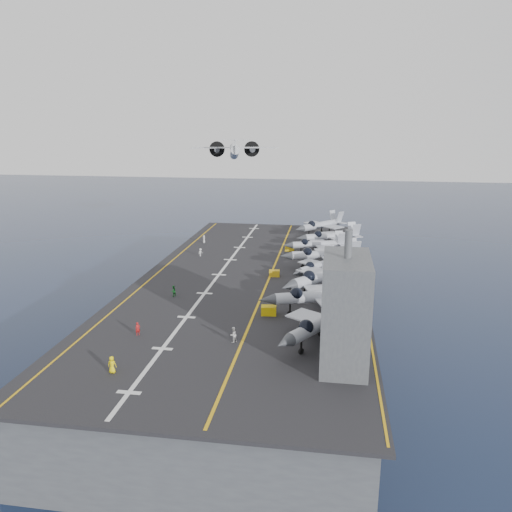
# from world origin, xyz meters

# --- Properties ---
(ground) EXTENTS (500.00, 500.00, 0.00)m
(ground) POSITION_xyz_m (0.00, 0.00, 0.00)
(ground) COLOR #142135
(ground) RESTS_ON ground
(hull) EXTENTS (36.00, 90.00, 10.00)m
(hull) POSITION_xyz_m (0.00, 0.00, 5.00)
(hull) COLOR #56595E
(hull) RESTS_ON ground
(flight_deck) EXTENTS (38.00, 92.00, 0.40)m
(flight_deck) POSITION_xyz_m (0.00, 0.00, 10.20)
(flight_deck) COLOR black
(flight_deck) RESTS_ON hull
(foul_line) EXTENTS (0.35, 90.00, 0.02)m
(foul_line) POSITION_xyz_m (3.00, 0.00, 10.42)
(foul_line) COLOR gold
(foul_line) RESTS_ON flight_deck
(landing_centerline) EXTENTS (0.50, 90.00, 0.02)m
(landing_centerline) POSITION_xyz_m (-6.00, 0.00, 10.42)
(landing_centerline) COLOR silver
(landing_centerline) RESTS_ON flight_deck
(deck_edge_port) EXTENTS (0.25, 90.00, 0.02)m
(deck_edge_port) POSITION_xyz_m (-17.00, 0.00, 10.42)
(deck_edge_port) COLOR gold
(deck_edge_port) RESTS_ON flight_deck
(deck_edge_stbd) EXTENTS (0.25, 90.00, 0.02)m
(deck_edge_stbd) POSITION_xyz_m (18.50, 0.00, 10.42)
(deck_edge_stbd) COLOR gold
(deck_edge_stbd) RESTS_ON flight_deck
(island_superstructure) EXTENTS (5.00, 10.00, 15.00)m
(island_superstructure) POSITION_xyz_m (15.00, -30.00, 17.90)
(island_superstructure) COLOR #56595E
(island_superstructure) RESTS_ON flight_deck
(fighter_jet_1) EXTENTS (16.54, 18.06, 5.22)m
(fighter_jet_1) POSITION_xyz_m (12.53, -25.23, 13.01)
(fighter_jet_1) COLOR #8C959C
(fighter_jet_1) RESTS_ON flight_deck
(fighter_jet_2) EXTENTS (17.91, 14.79, 5.34)m
(fighter_jet_2) POSITION_xyz_m (12.01, -15.72, 13.07)
(fighter_jet_2) COLOR gray
(fighter_jet_2) RESTS_ON flight_deck
(fighter_jet_3) EXTENTS (18.91, 19.53, 5.68)m
(fighter_jet_3) POSITION_xyz_m (12.49, -6.49, 13.24)
(fighter_jet_3) COLOR gray
(fighter_jet_3) RESTS_ON flight_deck
(fighter_jet_4) EXTENTS (14.70, 15.76, 4.55)m
(fighter_jet_4) POSITION_xyz_m (11.60, 1.13, 12.68)
(fighter_jet_4) COLOR #8D979D
(fighter_jet_4) RESTS_ON flight_deck
(fighter_jet_5) EXTENTS (16.86, 13.43, 5.13)m
(fighter_jet_5) POSITION_xyz_m (12.26, 7.54, 12.96)
(fighter_jet_5) COLOR #8F989E
(fighter_jet_5) RESTS_ON flight_deck
(fighter_jet_6) EXTENTS (14.78, 12.01, 4.44)m
(fighter_jet_6) POSITION_xyz_m (10.75, 16.96, 12.62)
(fighter_jet_6) COLOR #90999F
(fighter_jet_6) RESTS_ON flight_deck
(fighter_jet_7) EXTENTS (16.78, 14.32, 4.93)m
(fighter_jet_7) POSITION_xyz_m (13.40, 23.68, 12.86)
(fighter_jet_7) COLOR gray
(fighter_jet_7) RESTS_ON flight_deck
(fighter_jet_8) EXTENTS (17.23, 17.72, 5.16)m
(fighter_jet_8) POSITION_xyz_m (10.87, 35.09, 12.98)
(fighter_jet_8) COLOR gray
(fighter_jet_8) RESTS_ON flight_deck
(tow_cart_a) EXTENTS (2.20, 1.54, 1.25)m
(tow_cart_a) POSITION_xyz_m (5.05, -17.33, 11.02)
(tow_cart_a) COLOR #D5B007
(tow_cart_a) RESTS_ON flight_deck
(tow_cart_b) EXTENTS (1.92, 1.35, 1.09)m
(tow_cart_b) POSITION_xyz_m (3.75, 0.59, 10.94)
(tow_cart_b) COLOR gold
(tow_cart_b) RESTS_ON flight_deck
(tow_cart_c) EXTENTS (2.02, 1.42, 1.14)m
(tow_cart_c) POSITION_xyz_m (4.79, 18.73, 10.97)
(tow_cart_c) COLOR gold
(tow_cart_c) RESTS_ON flight_deck
(crew_0) EXTENTS (1.14, 0.77, 1.89)m
(crew_0) POSITION_xyz_m (-9.32, -36.40, 11.35)
(crew_0) COLOR yellow
(crew_0) RESTS_ON flight_deck
(crew_1) EXTENTS (1.20, 1.19, 1.69)m
(crew_1) POSITION_xyz_m (-10.31, -26.64, 11.25)
(crew_1) COLOR #B21919
(crew_1) RESTS_ON flight_deck
(crew_2) EXTENTS (1.17, 1.25, 1.73)m
(crew_2) POSITION_xyz_m (-10.36, -12.07, 11.27)
(crew_2) COLOR #1D882E
(crew_2) RESTS_ON flight_deck
(crew_3) EXTENTS (1.01, 1.14, 1.60)m
(crew_3) POSITION_xyz_m (-12.40, 11.79, 11.20)
(crew_3) COLOR silver
(crew_3) RESTS_ON flight_deck
(crew_5) EXTENTS (0.95, 1.17, 1.69)m
(crew_5) POSITION_xyz_m (-14.61, 23.09, 11.25)
(crew_5) COLOR silver
(crew_5) RESTS_ON flight_deck
(crew_7) EXTENTS (1.30, 1.40, 1.94)m
(crew_7) POSITION_xyz_m (1.93, -26.89, 11.37)
(crew_7) COLOR silver
(crew_7) RESTS_ON flight_deck
(transport_plane) EXTENTS (27.32, 21.48, 5.74)m
(transport_plane) POSITION_xyz_m (-14.40, 58.60, 28.05)
(transport_plane) COLOR silver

